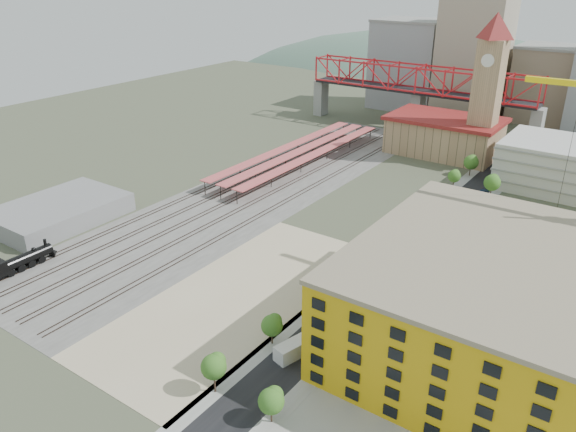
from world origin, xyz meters
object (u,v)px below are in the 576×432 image
Objects in this scene: site_trailer_c at (369,283)px; site_trailer_d at (389,265)px; car_0 at (283,346)px; clock_tower at (489,76)px; locomotive at (13,265)px; site_trailer_b at (340,310)px; site_trailer_a at (301,345)px; construction_building at (494,304)px.

site_trailer_c is 1.10× the size of site_trailer_d.
clock_tower is at bearing 102.27° from car_0.
locomotive is 71.08m from site_trailer_b.
locomotive reaches higher than site_trailer_a.
construction_building is (34.00, -99.99, -19.29)m from clock_tower.
site_trailer_d is (-26.00, 15.46, -8.12)m from construction_building.
site_trailer_a is 34.48m from site_trailer_d.
site_trailer_c is (0.00, 25.26, 0.01)m from site_trailer_a.
site_trailer_a is 25.26m from site_trailer_c.
site_trailer_b is (8.00, -105.86, -27.37)m from clock_tower.
site_trailer_c is at bearing 93.43° from car_0.
clock_tower is 5.50× the size of site_trailer_d.
clock_tower is at bearing 108.68° from site_trailer_a.
clock_tower is 109.63m from site_trailer_b.
car_0 is (-29.00, -20.23, -8.72)m from construction_building.
site_trailer_c is 26.65m from car_0.
site_trailer_c is (8.00, -93.76, -27.27)m from clock_tower.
site_trailer_a reaches higher than car_0.
site_trailer_b is 0.93× the size of site_trailer_c.
locomotive is 67.31m from site_trailer_a.
site_trailer_d is at bearing -84.59° from clock_tower.
construction_building is at bearing 28.45° from site_trailer_b.
car_0 is (5.00, -120.23, -28.01)m from clock_tower.
site_trailer_d is at bearing 85.33° from site_trailer_c.
locomotive is (-92.00, -32.23, -7.44)m from construction_building.
construction_building is at bearing -49.71° from site_trailer_d.
site_trailer_c is 2.59× the size of car_0.
construction_building is 27.85m from site_trailer_b.
clock_tower is 4.98× the size of site_trailer_c.
construction_building is at bearing 19.31° from locomotive.
site_trailer_c is at bearing 105.74° from site_trailer_b.
site_trailer_a is (-26.00, -19.02, -7.99)m from construction_building.
clock_tower is 122.36m from site_trailer_a.
site_trailer_a is at bearing -94.67° from site_trailer_c.
site_trailer_c is at bearing 30.24° from locomotive.
site_trailer_c reaches higher than site_trailer_d.
site_trailer_d is (0.00, 21.32, -0.04)m from site_trailer_b.
site_trailer_d is (8.00, -84.54, -27.40)m from clock_tower.
site_trailer_b is at bearing 104.83° from site_trailer_a.
locomotive reaches higher than site_trailer_b.
site_trailer_d is 2.34× the size of car_0.
site_trailer_c is at bearing 166.51° from construction_building.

